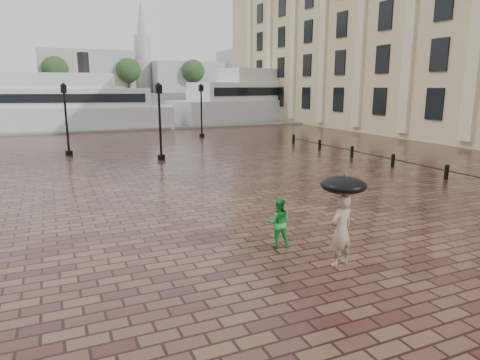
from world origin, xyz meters
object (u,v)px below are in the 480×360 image
object	(u,v)px
ferry_far	(268,99)
ferry_near	(58,106)
adult_pedestrian	(341,230)
child_pedestrian	(278,222)
street_lamps	(73,119)

from	to	relation	value
ferry_far	ferry_near	bearing A→B (deg)	175.44
adult_pedestrian	ferry_near	size ratio (longest dim) A/B	0.07
adult_pedestrian	ferry_far	size ratio (longest dim) A/B	0.06
child_pedestrian	ferry_near	bearing A→B (deg)	-61.26
adult_pedestrian	ferry_far	world-z (taller)	ferry_far
adult_pedestrian	child_pedestrian	size ratio (longest dim) A/B	1.31
street_lamps	adult_pedestrian	bearing A→B (deg)	-76.74
street_lamps	adult_pedestrian	size ratio (longest dim) A/B	11.94
adult_pedestrian	ferry_far	bearing A→B (deg)	-123.77
child_pedestrian	ferry_far	xyz separation A→B (m)	(21.45, 41.74, 1.98)
child_pedestrian	street_lamps	bearing A→B (deg)	-55.80
adult_pedestrian	street_lamps	bearing A→B (deg)	-85.08
adult_pedestrian	ferry_near	world-z (taller)	ferry_near
street_lamps	child_pedestrian	world-z (taller)	street_lamps
ferry_near	ferry_far	distance (m)	26.21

